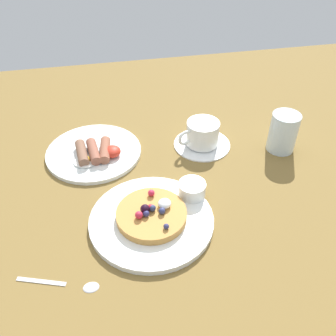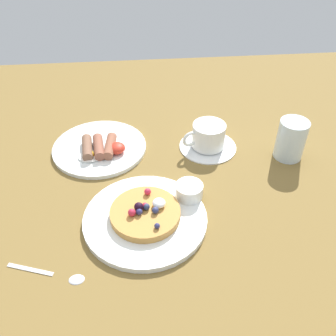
# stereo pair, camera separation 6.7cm
# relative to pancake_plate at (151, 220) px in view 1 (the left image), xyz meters

# --- Properties ---
(ground_plane) EXTENTS (1.78, 1.34, 0.03)m
(ground_plane) POSITION_rel_pancake_plate_xyz_m (0.06, 0.13, -0.02)
(ground_plane) COLOR brown
(pancake_plate) EXTENTS (0.25, 0.25, 0.01)m
(pancake_plate) POSITION_rel_pancake_plate_xyz_m (0.00, 0.00, 0.00)
(pancake_plate) COLOR white
(pancake_plate) RESTS_ON ground_plane
(pancake_with_berries) EXTENTS (0.14, 0.14, 0.04)m
(pancake_with_berries) POSITION_rel_pancake_plate_xyz_m (0.00, 0.00, 0.02)
(pancake_with_berries) COLOR #BD853E
(pancake_with_berries) RESTS_ON pancake_plate
(syrup_ramekin) EXTENTS (0.06, 0.06, 0.03)m
(syrup_ramekin) POSITION_rel_pancake_plate_xyz_m (0.10, 0.05, 0.02)
(syrup_ramekin) COLOR white
(syrup_ramekin) RESTS_ON pancake_plate
(breakfast_plate) EXTENTS (0.24, 0.24, 0.01)m
(breakfast_plate) POSITION_rel_pancake_plate_xyz_m (-0.11, 0.26, -0.00)
(breakfast_plate) COLOR white
(breakfast_plate) RESTS_ON ground_plane
(fried_breakfast) EXTENTS (0.12, 0.09, 0.03)m
(fried_breakfast) POSITION_rel_pancake_plate_xyz_m (-0.10, 0.23, 0.02)
(fried_breakfast) COLOR brown
(fried_breakfast) RESTS_ON breakfast_plate
(coffee_saucer) EXTENTS (0.15, 0.15, 0.01)m
(coffee_saucer) POSITION_rel_pancake_plate_xyz_m (0.17, 0.24, -0.00)
(coffee_saucer) COLOR white
(coffee_saucer) RESTS_ON ground_plane
(coffee_cup) EXTENTS (0.11, 0.08, 0.06)m
(coffee_cup) POSITION_rel_pancake_plate_xyz_m (0.17, 0.24, 0.03)
(coffee_cup) COLOR white
(coffee_cup) RESTS_ON coffee_saucer
(teaspoon) EXTENTS (0.14, 0.06, 0.01)m
(teaspoon) POSITION_rel_pancake_plate_xyz_m (-0.16, -0.12, -0.00)
(teaspoon) COLOR silver
(teaspoon) RESTS_ON ground_plane
(water_glass) EXTENTS (0.07, 0.07, 0.10)m
(water_glass) POSITION_rel_pancake_plate_xyz_m (0.37, 0.19, 0.04)
(water_glass) COLOR silver
(water_glass) RESTS_ON ground_plane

